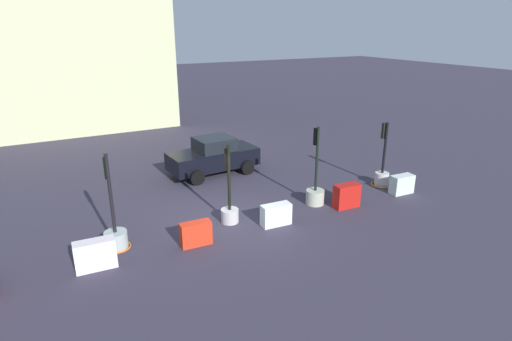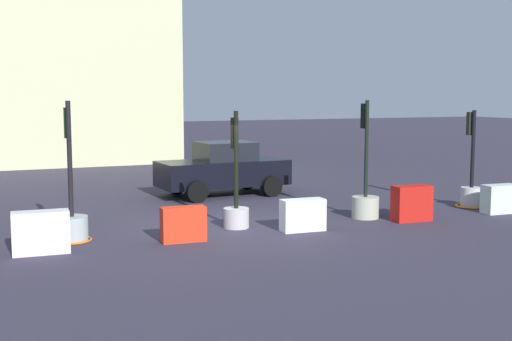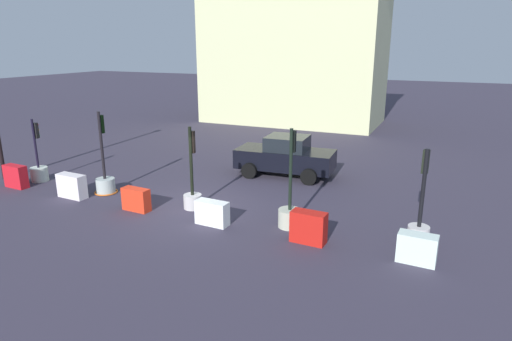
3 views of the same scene
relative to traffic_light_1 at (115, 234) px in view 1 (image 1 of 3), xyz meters
The scene contains 12 objects.
ground_plane 3.81m from the traffic_light_1, ahead, with size 120.00×120.00×0.00m, color #363141.
traffic_light_1 is the anchor object (origin of this frame).
traffic_light_2 3.89m from the traffic_light_1, ahead, with size 0.62×0.62×2.84m.
traffic_light_3 7.47m from the traffic_light_1, ahead, with size 0.71×0.71×3.08m.
traffic_light_4 11.19m from the traffic_light_1, ahead, with size 0.87×0.87×2.78m.
construction_barrier_1 1.18m from the traffic_light_1, 128.60° to the right, with size 1.15×0.48×0.88m.
construction_barrier_2 2.47m from the traffic_light_1, 24.02° to the right, with size 1.00×0.43×0.78m.
construction_barrier_3 5.30m from the traffic_light_1, 11.02° to the right, with size 1.07×0.47×0.76m.
construction_barrier_4 8.39m from the traffic_light_1, ahead, with size 1.02×0.50×0.91m.
construction_barrier_5 11.29m from the traffic_light_1, ahead, with size 1.00×0.50×0.78m.
car_black_sedan 7.33m from the traffic_light_1, 42.45° to the left, with size 4.22×2.32×1.72m.
building_main_facade 18.67m from the traffic_light_1, 86.58° to the left, with size 12.60×6.46×10.46m.
Camera 1 is at (-5.45, -12.16, 6.63)m, focal length 29.26 mm.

